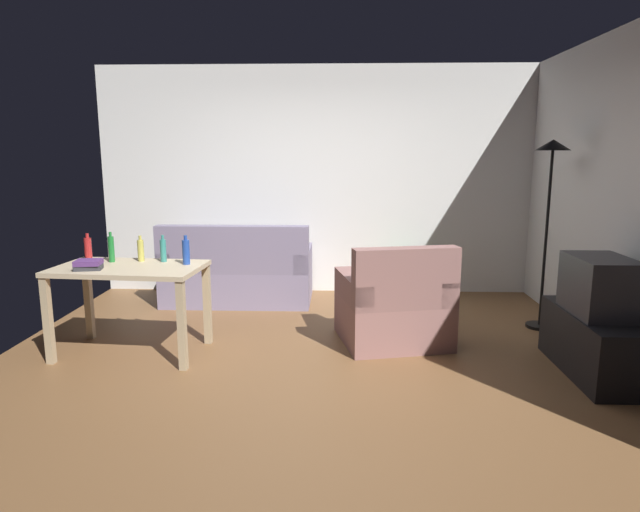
% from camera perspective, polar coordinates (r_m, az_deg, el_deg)
% --- Properties ---
extents(ground_plane, '(5.20, 4.40, 0.02)m').
position_cam_1_polar(ground_plane, '(4.81, -1.42, -10.05)').
color(ground_plane, brown).
extents(wall_rear, '(5.20, 0.10, 2.70)m').
position_cam_1_polar(wall_rear, '(6.70, -0.35, 7.77)').
color(wall_rear, white).
rests_on(wall_rear, ground_plane).
extents(wall_right, '(0.10, 4.40, 2.70)m').
position_cam_1_polar(wall_right, '(5.07, 29.47, 5.44)').
color(wall_right, silver).
rests_on(wall_right, ground_plane).
extents(couch, '(1.65, 0.84, 0.92)m').
position_cam_1_polar(couch, '(6.34, -8.50, -2.04)').
color(couch, gray).
rests_on(couch, ground_plane).
extents(tv_stand, '(0.44, 1.10, 0.48)m').
position_cam_1_polar(tv_stand, '(4.79, 26.54, -8.14)').
color(tv_stand, black).
rests_on(tv_stand, ground_plane).
extents(tv, '(0.41, 0.60, 0.44)m').
position_cam_1_polar(tv, '(4.67, 27.05, -2.77)').
color(tv, '#2D2D33').
rests_on(tv, tv_stand).
extents(torchiere_lamp, '(0.32, 0.32, 1.81)m').
position_cam_1_polar(torchiere_lamp, '(5.62, 22.76, 7.02)').
color(torchiere_lamp, black).
rests_on(torchiere_lamp, ground_plane).
extents(desk, '(1.25, 0.80, 0.76)m').
position_cam_1_polar(desk, '(4.88, -19.15, -2.25)').
color(desk, '#C6B28E').
rests_on(desk, ground_plane).
extents(potted_plant, '(0.36, 0.36, 0.57)m').
position_cam_1_polar(potted_plant, '(6.57, 8.26, -1.38)').
color(potted_plant, brown).
rests_on(potted_plant, ground_plane).
extents(armchair, '(1.06, 1.01, 0.92)m').
position_cam_1_polar(armchair, '(4.98, 7.73, -5.40)').
color(armchair, '#996B66').
rests_on(armchair, ground_plane).
extents(bottle_red, '(0.06, 0.06, 0.24)m').
position_cam_1_polar(bottle_red, '(5.19, -22.90, 0.67)').
color(bottle_red, '#AD2323').
rests_on(bottle_red, desk).
extents(bottle_green, '(0.05, 0.05, 0.26)m').
position_cam_1_polar(bottle_green, '(5.06, -20.82, 0.71)').
color(bottle_green, '#1E722D').
rests_on(bottle_green, desk).
extents(bottle_squat, '(0.05, 0.05, 0.23)m').
position_cam_1_polar(bottle_squat, '(5.02, -18.09, 0.59)').
color(bottle_squat, '#BCB24C').
rests_on(bottle_squat, desk).
extents(bottle_tall, '(0.05, 0.05, 0.23)m').
position_cam_1_polar(bottle_tall, '(4.94, -15.94, 0.59)').
color(bottle_tall, teal).
rests_on(bottle_tall, desk).
extents(bottle_blue, '(0.06, 0.06, 0.25)m').
position_cam_1_polar(bottle_blue, '(4.77, -13.71, 0.45)').
color(bottle_blue, '#2347A3').
rests_on(bottle_blue, desk).
extents(book_stack, '(0.23, 0.20, 0.08)m').
position_cam_1_polar(book_stack, '(4.81, -22.88, -0.83)').
color(book_stack, '#333338').
rests_on(book_stack, desk).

